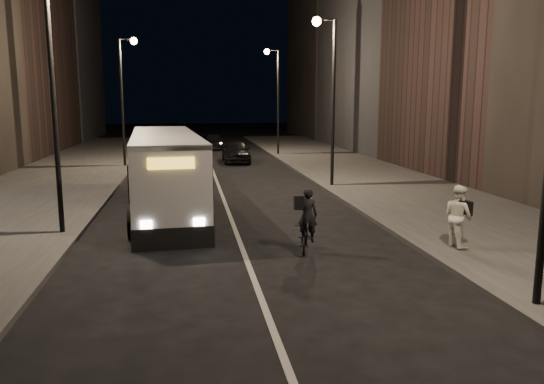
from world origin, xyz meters
name	(u,v)px	position (x,y,z in m)	size (l,w,h in m)	color
ground	(249,266)	(0.00, 0.00, 0.00)	(180.00, 180.00, 0.00)	black
sidewalk_right	(373,179)	(8.50, 14.00, 0.08)	(7.00, 70.00, 0.16)	#343432
sidewalk_left	(47,187)	(-8.50, 14.00, 0.08)	(7.00, 70.00, 0.16)	#343432
building_row_right	(410,21)	(16.00, 27.50, 10.50)	(8.00, 61.00, 21.00)	black
streetlight_right_mid	(328,79)	(5.33, 12.00, 5.36)	(1.20, 0.44, 8.12)	black
streetlight_right_far	(275,87)	(5.33, 28.00, 5.36)	(1.20, 0.44, 8.12)	black
streetlight_left_near	(60,67)	(-5.33, 4.00, 5.36)	(1.20, 0.44, 8.12)	black
streetlight_left_far	(125,84)	(-5.33, 22.00, 5.36)	(1.20, 0.44, 8.12)	black
city_bus	(165,169)	(-2.42, 7.54, 1.68)	(3.32, 11.59, 3.09)	silver
cyclist_on_bicycle	(306,230)	(1.82, 1.12, 0.63)	(1.00, 1.74, 1.90)	black
pedestrian_woman	(458,216)	(6.12, 0.34, 1.07)	(0.88, 0.69, 1.81)	white
car_near	(236,151)	(1.85, 23.96, 0.78)	(1.85, 4.60, 1.57)	black
car_mid	(160,149)	(-3.60, 28.17, 0.64)	(1.35, 3.86, 1.27)	#353537
car_far	(213,142)	(0.80, 34.93, 0.66)	(1.85, 4.54, 1.32)	black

